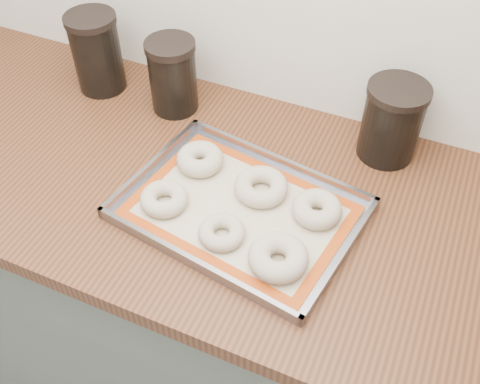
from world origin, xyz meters
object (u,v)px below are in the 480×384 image
at_px(baking_tray, 240,210).
at_px(bagel_front_mid, 222,232).
at_px(bagel_front_right, 278,257).
at_px(bagel_back_right, 317,209).
at_px(bagel_front_left, 164,199).
at_px(bagel_back_mid, 261,187).
at_px(bagel_back_left, 200,159).
at_px(canister_right, 392,121).
at_px(canister_left, 97,52).
at_px(canister_mid, 173,76).

xyz_separation_m(baking_tray, bagel_front_mid, (-0.00, -0.08, 0.01)).
height_order(bagel_front_right, bagel_back_right, bagel_front_right).
height_order(bagel_front_left, bagel_front_right, bagel_front_right).
xyz_separation_m(bagel_front_right, bagel_back_mid, (-0.10, 0.16, -0.00)).
bearing_deg(bagel_back_right, baking_tray, -161.02).
height_order(bagel_back_left, canister_right, canister_right).
height_order(canister_left, canister_mid, canister_left).
height_order(canister_mid, canister_right, canister_mid).
xyz_separation_m(bagel_front_mid, bagel_back_left, (-0.13, 0.16, 0.00)).
bearing_deg(bagel_back_left, bagel_front_left, -96.83).
height_order(bagel_back_mid, canister_mid, canister_mid).
xyz_separation_m(canister_left, canister_right, (0.71, 0.04, -0.01)).
distance_m(bagel_front_left, canister_mid, 0.33).
relative_size(baking_tray, bagel_back_mid, 4.56).
height_order(bagel_front_mid, canister_left, canister_left).
distance_m(bagel_front_right, bagel_back_left, 0.31).
bearing_deg(bagel_back_left, canister_right, 30.45).
xyz_separation_m(bagel_front_right, canister_mid, (-0.40, 0.34, 0.06)).
bearing_deg(baking_tray, bagel_front_right, -38.36).
xyz_separation_m(bagel_back_right, canister_left, (-0.63, 0.20, 0.07)).
bearing_deg(canister_right, bagel_front_mid, -121.63).
height_order(bagel_front_left, bagel_back_right, bagel_back_right).
height_order(bagel_front_left, bagel_back_mid, bagel_back_mid).
bearing_deg(bagel_back_mid, baking_tray, -107.52).
xyz_separation_m(bagel_back_mid, canister_left, (-0.51, 0.19, 0.08)).
xyz_separation_m(bagel_front_left, canister_mid, (-0.13, 0.30, 0.07)).
bearing_deg(canister_right, bagel_front_right, -105.41).
relative_size(bagel_back_left, canister_right, 0.58).
relative_size(bagel_front_right, canister_right, 0.63).
bearing_deg(canister_mid, bagel_back_right, -25.40).
bearing_deg(bagel_front_mid, canister_right, 58.37).
distance_m(baking_tray, bagel_front_left, 0.16).
height_order(canister_left, canister_right, canister_left).
height_order(baking_tray, canister_right, canister_right).
bearing_deg(canister_right, bagel_front_left, -137.49).
relative_size(canister_left, canister_right, 1.11).
bearing_deg(bagel_front_right, bagel_back_right, 79.13).
height_order(bagel_front_right, canister_right, canister_right).
relative_size(canister_left, canister_mid, 1.10).
xyz_separation_m(bagel_back_right, canister_right, (0.08, 0.24, 0.07)).
relative_size(bagel_front_right, canister_left, 0.57).
xyz_separation_m(bagel_front_right, bagel_back_right, (0.03, 0.14, -0.00)).
height_order(bagel_back_right, canister_mid, canister_mid).
relative_size(bagel_back_mid, canister_mid, 0.62).
distance_m(bagel_front_mid, canister_right, 0.44).
height_order(baking_tray, bagel_front_mid, bagel_front_mid).
xyz_separation_m(bagel_front_left, bagel_back_left, (0.02, 0.13, 0.00)).
distance_m(bagel_front_right, canister_right, 0.41).
xyz_separation_m(bagel_back_left, canister_left, (-0.36, 0.17, 0.07)).
bearing_deg(bagel_back_mid, bagel_front_left, -146.90).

